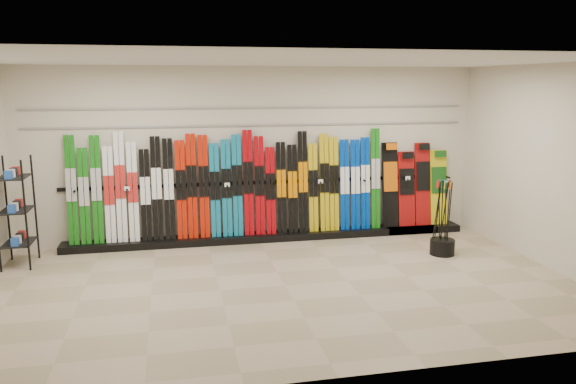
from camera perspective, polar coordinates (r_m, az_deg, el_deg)
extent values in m
plane|color=gray|center=(7.76, -0.30, -9.47)|extent=(8.00, 8.00, 0.00)
plane|color=beige|center=(9.81, -3.27, 3.88)|extent=(8.00, 0.00, 8.00)
plane|color=beige|center=(9.06, 25.33, 2.24)|extent=(0.00, 5.00, 5.00)
plane|color=silver|center=(7.28, -0.33, 13.25)|extent=(8.00, 8.00, 0.00)
cube|color=black|center=(9.91, -1.70, -4.53)|extent=(8.00, 0.40, 0.12)
cube|color=#177015|center=(9.73, -21.14, 0.16)|extent=(0.17, 0.20, 1.78)
cube|color=#177015|center=(9.71, -20.00, -0.41)|extent=(0.17, 0.18, 1.57)
cube|color=#177015|center=(9.67, -18.87, 0.22)|extent=(0.17, 0.20, 1.77)
cube|color=white|center=(9.66, -17.70, -0.28)|extent=(0.17, 0.18, 1.59)
cube|color=white|center=(9.63, -16.65, 0.47)|extent=(0.17, 0.21, 1.82)
cube|color=white|center=(9.62, -15.48, -0.01)|extent=(0.17, 0.19, 1.65)
cube|color=black|center=(9.62, -14.27, -0.32)|extent=(0.17, 0.18, 1.53)
cube|color=black|center=(9.60, -13.19, 0.34)|extent=(0.17, 0.20, 1.73)
cube|color=black|center=(9.60, -12.01, 0.28)|extent=(0.17, 0.20, 1.70)
cube|color=#C01804|center=(9.60, -10.81, 0.22)|extent=(0.17, 0.19, 1.66)
cube|color=#C01804|center=(9.60, -9.74, 0.58)|extent=(0.17, 0.20, 1.77)
cube|color=#C01804|center=(9.61, -8.54, 0.55)|extent=(0.17, 0.20, 1.74)
cube|color=#106F95|center=(9.63, -7.43, 0.17)|extent=(0.17, 0.19, 1.60)
cube|color=#106F95|center=(9.65, -6.26, 0.39)|extent=(0.17, 0.19, 1.66)
cube|color=#106F95|center=(9.66, -5.17, 0.67)|extent=(0.17, 0.20, 1.74)
cube|color=#A5040C|center=(9.68, -4.05, 0.93)|extent=(0.17, 0.21, 1.81)
cube|color=#A5040C|center=(9.72, -2.90, 0.65)|extent=(0.17, 0.20, 1.70)
cube|color=#A5040C|center=(9.76, -1.78, 0.13)|extent=(0.17, 0.18, 1.51)
cube|color=black|center=(9.79, -0.68, 0.41)|extent=(0.17, 0.18, 1.59)
cube|color=black|center=(9.83, 0.47, 0.32)|extent=(0.17, 0.18, 1.54)
cube|color=black|center=(9.86, 1.54, 1.03)|extent=(0.17, 0.20, 1.77)
cube|color=gold|center=(9.92, 2.58, 0.44)|extent=(0.17, 0.18, 1.56)
cube|color=gold|center=(9.96, 3.73, 0.96)|extent=(0.17, 0.20, 1.72)
cube|color=gold|center=(10.01, 4.71, 0.83)|extent=(0.17, 0.19, 1.66)
cube|color=#0036A9|center=(10.07, 5.77, 0.72)|extent=(0.17, 0.19, 1.61)
cube|color=#0036A9|center=(10.13, 6.86, 0.75)|extent=(0.17, 0.19, 1.61)
cube|color=#0036A9|center=(10.19, 7.86, 0.89)|extent=(0.17, 0.19, 1.64)
cube|color=#177015|center=(10.26, 8.88, 1.35)|extent=(0.17, 0.21, 1.80)
cube|color=black|center=(10.42, 10.33, 0.72)|extent=(0.30, 0.24, 1.54)
cube|color=#990C0C|center=(10.55, 11.95, 0.31)|extent=(0.31, 0.21, 1.37)
cube|color=#990C0C|center=(10.67, 13.52, 0.79)|extent=(0.29, 0.23, 1.52)
cube|color=gold|center=(10.82, 15.05, 0.47)|extent=(0.33, 0.21, 1.38)
cube|color=black|center=(9.31, -25.89, -1.86)|extent=(0.40, 0.60, 1.64)
cylinder|color=black|center=(9.40, 15.39, -5.40)|extent=(0.39, 0.39, 0.25)
cylinder|color=black|center=(9.39, 15.93, -2.37)|extent=(0.03, 0.07, 1.18)
cylinder|color=black|center=(9.24, 15.51, -2.57)|extent=(0.05, 0.14, 1.18)
cylinder|color=black|center=(9.31, 15.52, -2.46)|extent=(0.06, 0.15, 1.17)
cylinder|color=black|center=(9.23, 15.69, -2.60)|extent=(0.13, 0.15, 1.17)
cylinder|color=black|center=(9.29, 14.80, -2.45)|extent=(0.12, 0.05, 1.18)
cylinder|color=black|center=(9.22, 16.04, -2.62)|extent=(0.04, 0.06, 1.18)
cylinder|color=black|center=(9.38, 15.35, -2.35)|extent=(0.08, 0.09, 1.18)
cylinder|color=black|center=(9.34, 15.12, -2.40)|extent=(0.05, 0.11, 1.18)
cylinder|color=black|center=(9.36, 14.93, -2.36)|extent=(0.13, 0.08, 1.18)
cube|color=gray|center=(9.74, -3.28, 6.78)|extent=(7.60, 0.02, 0.03)
cube|color=gray|center=(9.72, -3.30, 8.55)|extent=(7.60, 0.02, 0.03)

